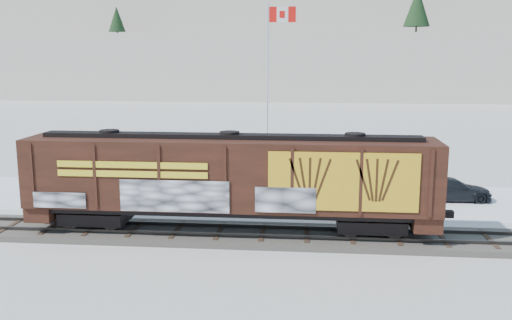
# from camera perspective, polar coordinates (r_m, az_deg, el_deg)

# --- Properties ---
(ground) EXTENTS (500.00, 500.00, 0.00)m
(ground) POSITION_cam_1_polar(r_m,az_deg,el_deg) (26.31, 0.69, -7.84)
(ground) COLOR white
(ground) RESTS_ON ground
(rail_track) EXTENTS (50.00, 3.40, 0.43)m
(rail_track) POSITION_cam_1_polar(r_m,az_deg,el_deg) (26.27, 0.69, -7.53)
(rail_track) COLOR #59544C
(rail_track) RESTS_ON ground
(parking_strip) EXTENTS (40.00, 8.00, 0.03)m
(parking_strip) POSITION_cam_1_polar(r_m,az_deg,el_deg) (33.49, 1.78, -3.79)
(parking_strip) COLOR white
(parking_strip) RESTS_ON ground
(hillside) EXTENTS (360.00, 110.00, 93.00)m
(hillside) POSITION_cam_1_polar(r_m,az_deg,el_deg) (164.81, 4.89, 12.58)
(hillside) COLOR white
(hillside) RESTS_ON ground
(hopper_railcar) EXTENTS (18.39, 3.06, 4.37)m
(hopper_railcar) POSITION_cam_1_polar(r_m,az_deg,el_deg) (25.71, -2.61, -1.64)
(hopper_railcar) COLOR black
(hopper_railcar) RESTS_ON rail_track
(flagpole) EXTENTS (2.30, 0.90, 11.56)m
(flagpole) POSITION_cam_1_polar(r_m,az_deg,el_deg) (38.62, 1.30, 4.55)
(flagpole) COLOR silver
(flagpole) RESTS_ON ground
(car_silver) EXTENTS (4.07, 1.64, 1.39)m
(car_silver) POSITION_cam_1_polar(r_m,az_deg,el_deg) (33.66, -5.55, -2.52)
(car_silver) COLOR #BABCC2
(car_silver) RESTS_ON parking_strip
(car_white) EXTENTS (4.38, 2.53, 1.36)m
(car_white) POSITION_cam_1_polar(r_m,az_deg,el_deg) (33.49, 1.74, -2.57)
(car_white) COLOR white
(car_white) RESTS_ON parking_strip
(car_dark) EXTENTS (4.54, 2.00, 1.30)m
(car_dark) POSITION_cam_1_polar(r_m,az_deg,el_deg) (34.60, 18.95, -2.77)
(car_dark) COLOR black
(car_dark) RESTS_ON parking_strip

